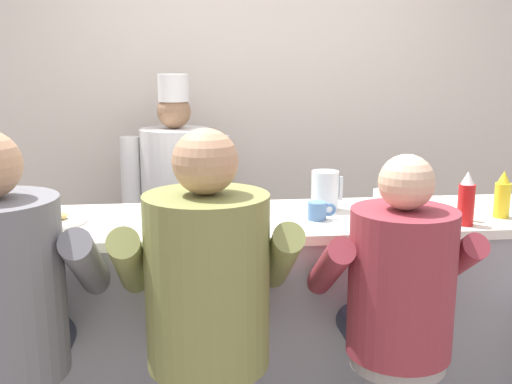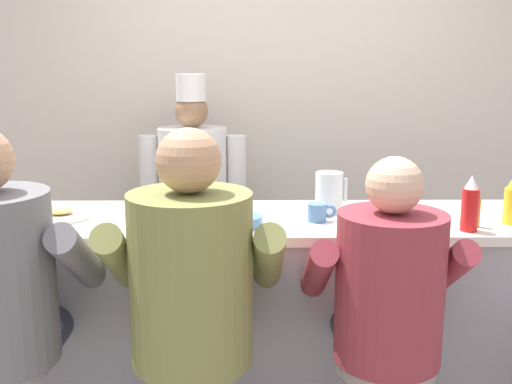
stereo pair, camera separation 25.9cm
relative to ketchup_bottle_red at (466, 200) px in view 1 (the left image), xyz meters
The scene contains 14 objects.
wall_back 1.72m from the ketchup_bottle_red, 115.80° to the left, with size 10.00×0.06×2.70m.
diner_counter 0.99m from the ketchup_bottle_red, 162.56° to the left, with size 2.79×0.65×1.02m.
ketchup_bottle_red is the anchor object (origin of this frame).
mustard_bottle_yellow 0.24m from the ketchup_bottle_red, 25.99° to the left, with size 0.07×0.07×0.21m.
hot_sauce_bottle_orange 0.09m from the ketchup_bottle_red, 50.06° to the left, with size 0.03×0.03×0.13m.
water_pitcher_clear 0.62m from the ketchup_bottle_red, 148.17° to the left, with size 0.15×0.13×0.18m.
breakfast_plate 1.74m from the ketchup_bottle_red, behind, with size 0.26×0.26×0.05m.
cereal_bowl 0.92m from the ketchup_bottle_red, behind, with size 0.15×0.15×0.05m.
coffee_mug_white 0.40m from the ketchup_bottle_red, 129.26° to the left, with size 0.14×0.09×0.09m.
coffee_mug_blue 0.62m from the ketchup_bottle_red, 165.32° to the left, with size 0.13×0.08×0.08m.
diner_seated_grey 1.83m from the ketchup_bottle_red, behind, with size 0.66×0.65×1.48m.
diner_seated_olive 1.16m from the ketchup_bottle_red, 163.93° to the right, with size 0.66×0.65×1.48m.
diner_seated_maroon 0.58m from the ketchup_bottle_red, 141.09° to the right, with size 0.58×0.57×1.38m.
cook_in_whites_near 1.71m from the ketchup_bottle_red, 136.37° to the left, with size 0.64×0.41×1.63m.
Camera 1 is at (-0.40, -2.23, 1.69)m, focal length 42.00 mm.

